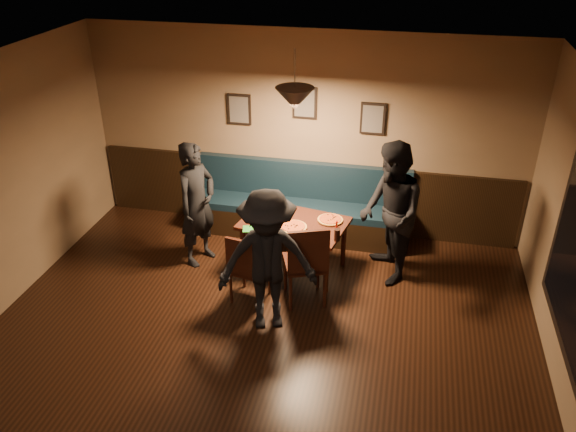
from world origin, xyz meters
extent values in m
plane|color=black|center=(0.00, 0.00, 0.00)|extent=(7.00, 7.00, 0.00)
plane|color=silver|center=(0.00, 0.00, 2.80)|extent=(7.00, 7.00, 0.00)
plane|color=#8C704F|center=(0.00, 3.50, 1.40)|extent=(6.00, 0.00, 6.00)
cube|color=black|center=(0.00, 3.47, 0.50)|extent=(5.88, 0.06, 1.00)
cube|color=black|center=(-0.90, 3.47, 1.70)|extent=(0.32, 0.04, 0.42)
cube|color=black|center=(0.00, 3.47, 1.85)|extent=(0.32, 0.04, 0.42)
cube|color=black|center=(0.90, 3.47, 1.70)|extent=(0.32, 0.04, 0.42)
cone|color=black|center=(0.09, 2.35, 2.25)|extent=(0.44, 0.44, 0.25)
cube|color=black|center=(0.09, 2.35, 0.34)|extent=(1.40, 1.04, 0.68)
imported|color=black|center=(-1.14, 2.29, 0.82)|extent=(0.59, 0.70, 1.64)
imported|color=black|center=(1.26, 2.42, 0.89)|extent=(0.93, 1.05, 1.78)
imported|color=black|center=(0.05, 1.20, 0.83)|extent=(1.20, 0.91, 1.65)
cylinder|color=orange|center=(-0.34, 2.42, 0.70)|extent=(0.41, 0.41, 0.04)
cylinder|color=orange|center=(0.12, 2.19, 0.70)|extent=(0.41, 0.41, 0.04)
cylinder|color=#BF5D24|center=(0.53, 2.47, 0.70)|extent=(0.34, 0.34, 0.04)
cylinder|color=black|center=(0.68, 2.02, 0.76)|extent=(0.09, 0.09, 0.15)
cylinder|color=#951204|center=(0.63, 2.31, 0.73)|extent=(0.03, 0.03, 0.11)
cube|color=#22802A|center=(-0.43, 2.59, 0.68)|extent=(0.17, 0.17, 0.01)
cube|color=#217F25|center=(-0.40, 2.06, 0.68)|extent=(0.20, 0.20, 0.01)
cube|color=silver|center=(0.10, 2.01, 0.68)|extent=(0.20, 0.09, 0.00)
camera|label=1|loc=(1.35, -3.76, 4.17)|focal=35.97mm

